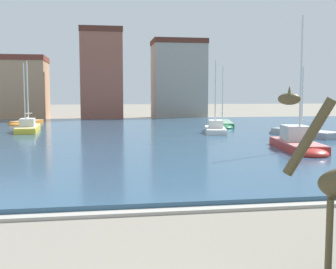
# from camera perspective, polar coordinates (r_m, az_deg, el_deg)

# --- Properties ---
(harbor_water) EXTENTS (80.38, 49.65, 0.29)m
(harbor_water) POSITION_cam_1_polar(r_m,az_deg,el_deg) (38.88, -7.92, -0.14)
(harbor_water) COLOR #2D5170
(harbor_water) RESTS_ON ground
(quay_edge_coping) EXTENTS (80.38, 0.50, 0.12)m
(quay_edge_coping) POSITION_cam_1_polar(r_m,az_deg,el_deg) (14.18, -5.38, -10.43)
(quay_edge_coping) COLOR #ADA89E
(quay_edge_coping) RESTS_ON ground
(sailboat_red) EXTENTS (3.10, 7.26, 8.88)m
(sailboat_red) POSITION_cam_1_polar(r_m,az_deg,el_deg) (28.90, 17.14, -1.36)
(sailboat_red) COLOR red
(sailboat_red) RESTS_ON ground
(sailboat_yellow) EXTENTS (2.30, 7.95, 7.06)m
(sailboat_yellow) POSITION_cam_1_polar(r_m,az_deg,el_deg) (43.88, -18.16, 0.80)
(sailboat_yellow) COLOR gold
(sailboat_yellow) RESTS_ON ground
(sailboat_green) EXTENTS (3.95, 9.43, 7.02)m
(sailboat_green) POSITION_cam_1_polar(r_m,az_deg,el_deg) (48.47, 7.30, 1.28)
(sailboat_green) COLOR #236B42
(sailboat_green) RESTS_ON ground
(sailboat_white) EXTENTS (3.16, 7.05, 7.09)m
(sailboat_white) POSITION_cam_1_polar(r_m,az_deg,el_deg) (40.76, 6.32, 0.66)
(sailboat_white) COLOR white
(sailboat_white) RESTS_ON ground
(sailboat_grey) EXTENTS (4.33, 7.51, 6.26)m
(sailboat_grey) POSITION_cam_1_polar(r_m,az_deg,el_deg) (38.87, 17.25, 0.07)
(sailboat_grey) COLOR #939399
(sailboat_grey) RESTS_ON ground
(sailboat_orange) EXTENTS (3.60, 6.07, 7.53)m
(sailboat_orange) POSITION_cam_1_polar(r_m,az_deg,el_deg) (53.67, -18.65, 1.43)
(sailboat_orange) COLOR orange
(sailboat_orange) RESTS_ON ground
(townhouse_end_terrace) EXTENTS (8.27, 8.13, 9.59)m
(townhouse_end_terrace) POSITION_cam_1_polar(r_m,az_deg,el_deg) (69.71, -19.24, 5.93)
(townhouse_end_terrace) COLOR tan
(townhouse_end_terrace) RESTS_ON ground
(townhouse_narrow_midrow) EXTENTS (6.24, 7.21, 13.56)m
(townhouse_narrow_midrow) POSITION_cam_1_polar(r_m,az_deg,el_deg) (65.81, -8.92, 7.94)
(townhouse_narrow_midrow) COLOR #8E5142
(townhouse_narrow_midrow) RESTS_ON ground
(townhouse_wide_warehouse) EXTENTS (8.44, 6.05, 12.44)m
(townhouse_wide_warehouse) POSITION_cam_1_polar(r_m,az_deg,el_deg) (68.76, 1.42, 7.44)
(townhouse_wide_warehouse) COLOR gray
(townhouse_wide_warehouse) RESTS_ON ground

